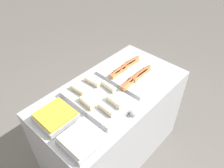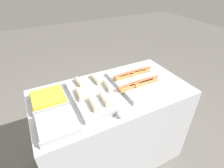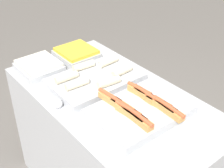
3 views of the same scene
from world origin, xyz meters
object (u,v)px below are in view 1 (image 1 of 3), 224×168
at_px(tray_side_front, 82,139).
at_px(serving_spoon_near, 133,114).
at_px(tray_wraps, 98,98).
at_px(tray_hotdogs, 130,75).
at_px(tray_side_back, 56,117).

height_order(tray_side_front, serving_spoon_near, tray_side_front).
xyz_separation_m(tray_side_front, serving_spoon_near, (0.42, -0.11, -0.01)).
bearing_deg(tray_wraps, tray_hotdogs, -0.02).
bearing_deg(serving_spoon_near, tray_hotdogs, 41.63).
relative_size(tray_side_back, serving_spoon_near, 1.21).
xyz_separation_m(tray_hotdogs, tray_side_back, (-0.77, 0.10, -0.00)).
bearing_deg(serving_spoon_near, tray_wraps, 101.12).
bearing_deg(tray_wraps, tray_side_front, -150.26).
bearing_deg(tray_hotdogs, tray_wraps, 179.98).
distance_m(tray_wraps, tray_side_back, 0.37).
xyz_separation_m(tray_wraps, tray_side_front, (-0.36, -0.20, 0.00)).
bearing_deg(serving_spoon_near, tray_side_front, 165.51).
relative_size(tray_side_front, serving_spoon_near, 1.21).
bearing_deg(tray_side_front, tray_hotdogs, 14.84).
bearing_deg(tray_side_back, serving_spoon_near, -44.21).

